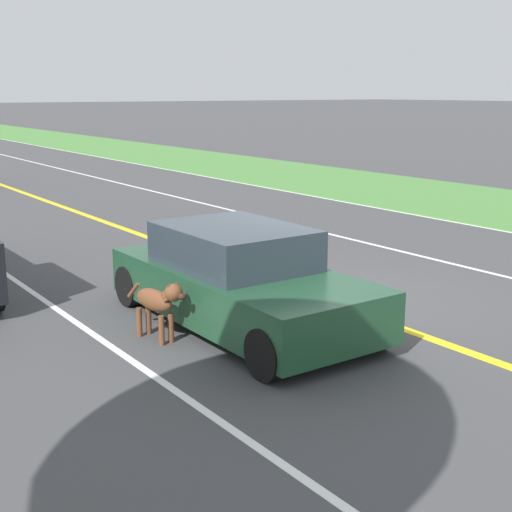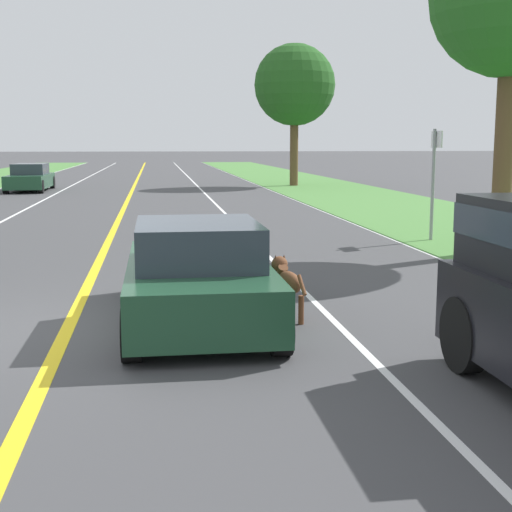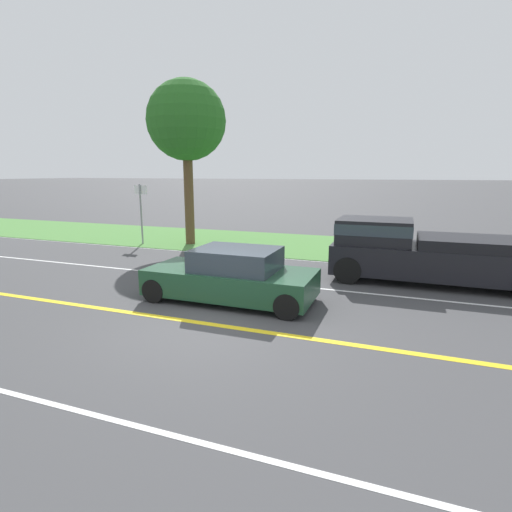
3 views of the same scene
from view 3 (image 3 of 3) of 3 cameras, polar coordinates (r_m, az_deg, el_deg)
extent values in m
plane|color=#424244|center=(8.81, -7.14, -9.57)|extent=(400.00, 400.00, 0.00)
cube|color=yellow|center=(8.81, -7.14, -9.54)|extent=(0.18, 160.00, 0.01)
cube|color=white|center=(15.10, 5.19, -0.46)|extent=(0.14, 160.00, 0.01)
cube|color=white|center=(11.86, 0.69, -3.82)|extent=(0.10, 160.00, 0.01)
cube|color=white|center=(6.25, -23.06, -19.92)|extent=(0.10, 160.00, 0.01)
cube|color=#4C843D|center=(17.96, 7.72, 1.48)|extent=(6.00, 160.00, 0.03)
cube|color=#1E472D|center=(10.17, -3.63, -3.67)|extent=(1.83, 4.24, 0.65)
cube|color=#2D3842|center=(9.96, -2.79, -0.46)|extent=(1.57, 2.04, 0.54)
cylinder|color=black|center=(11.70, -9.73, -2.71)|extent=(0.22, 0.60, 0.60)
cylinder|color=black|center=(10.44, 6.99, -4.39)|extent=(0.22, 0.60, 0.60)
cylinder|color=black|center=(10.36, -14.32, -4.81)|extent=(0.22, 0.60, 0.60)
cylinder|color=black|center=(8.91, 4.47, -7.19)|extent=(0.22, 0.60, 0.60)
ellipsoid|color=brown|center=(11.19, -0.26, -2.00)|extent=(0.33, 0.70, 0.28)
cylinder|color=brown|center=(11.39, -1.35, -3.50)|extent=(0.07, 0.07, 0.39)
cylinder|color=brown|center=(11.31, 0.98, -3.61)|extent=(0.07, 0.07, 0.39)
cylinder|color=brown|center=(11.25, -1.50, -3.70)|extent=(0.07, 0.07, 0.39)
cylinder|color=brown|center=(11.16, 0.86, -3.81)|extent=(0.07, 0.07, 0.39)
cylinder|color=brown|center=(11.22, -1.69, -1.38)|extent=(0.17, 0.20, 0.18)
sphere|color=brown|center=(11.23, -2.28, -1.03)|extent=(0.26, 0.26, 0.23)
ellipsoid|color=#331E14|center=(11.27, -3.06, -1.09)|extent=(0.12, 0.12, 0.09)
cone|color=#55301C|center=(11.27, -2.16, -0.54)|extent=(0.08, 0.08, 0.10)
cone|color=#55301C|center=(11.15, -2.30, -0.68)|extent=(0.08, 0.08, 0.10)
cylinder|color=brown|center=(11.11, 1.97, -1.89)|extent=(0.09, 0.25, 0.25)
cube|color=black|center=(12.77, 23.74, -0.62)|extent=(2.05, 5.67, 0.86)
cube|color=black|center=(12.64, 16.59, 3.46)|extent=(1.80, 2.14, 0.73)
cube|color=#2D3842|center=(12.62, 16.62, 3.95)|extent=(1.82, 2.17, 0.32)
cube|color=black|center=(12.81, 29.27, 1.56)|extent=(2.01, 3.22, 0.30)
cylinder|color=black|center=(13.79, 14.00, -0.26)|extent=(0.22, 0.80, 0.80)
cylinder|color=black|center=(14.07, 32.73, -1.58)|extent=(0.22, 0.80, 0.80)
cylinder|color=black|center=(11.98, 12.95, -2.01)|extent=(0.22, 0.80, 0.80)
cylinder|color=brown|center=(18.24, -9.55, 8.34)|extent=(0.42, 0.42, 4.30)
sphere|color=#286623|center=(18.35, -9.92, 18.56)|extent=(3.42, 3.42, 3.42)
cylinder|color=gray|center=(18.84, -16.08, 5.72)|extent=(0.08, 0.08, 2.71)
cube|color=white|center=(18.81, -16.17, 9.08)|extent=(0.03, 0.64, 0.40)
camera|label=1|loc=(18.36, -19.58, 10.89)|focal=50.00mm
camera|label=2|loc=(10.00, 52.75, 2.39)|focal=50.00mm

